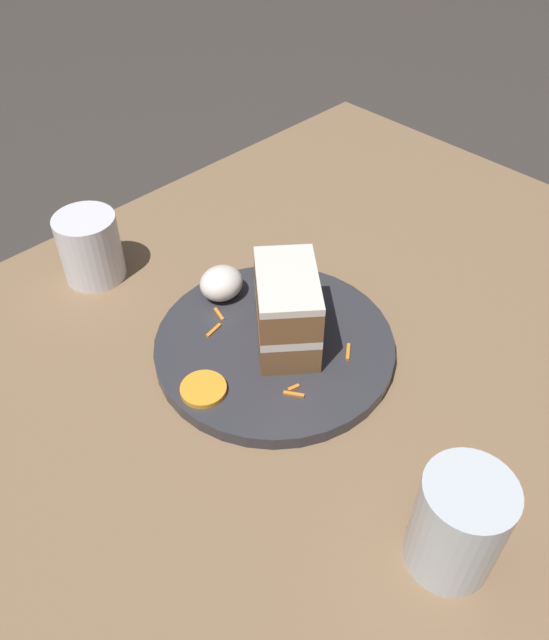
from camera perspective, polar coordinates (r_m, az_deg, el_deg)
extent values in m
plane|color=#38332D|center=(0.75, 0.03, -5.86)|extent=(6.00, 6.00, 0.00)
cube|color=#846647|center=(0.74, 0.03, -5.29)|extent=(1.22, 0.84, 0.02)
cylinder|color=#333338|center=(0.75, 0.00, -2.36)|extent=(0.29, 0.29, 0.02)
cube|color=brown|center=(0.73, 1.11, -0.71)|extent=(0.13, 0.13, 0.04)
cube|color=white|center=(0.71, 1.14, 0.72)|extent=(0.13, 0.13, 0.01)
cube|color=brown|center=(0.70, 1.17, 2.21)|extent=(0.13, 0.13, 0.04)
cube|color=white|center=(0.68, 1.20, 3.71)|extent=(0.13, 0.13, 0.01)
ellipsoid|color=white|center=(0.79, -4.88, 3.39)|extent=(0.06, 0.05, 0.04)
cylinder|color=orange|center=(0.69, -6.51, -6.29)|extent=(0.05, 0.05, 0.01)
cube|color=orange|center=(0.76, -5.58, -0.94)|extent=(0.03, 0.01, 0.00)
cube|color=orange|center=(0.78, -5.10, 0.53)|extent=(0.01, 0.02, 0.00)
cube|color=orange|center=(0.73, 6.74, -2.89)|extent=(0.02, 0.02, 0.00)
cube|color=orange|center=(0.69, 1.77, -6.20)|extent=(0.01, 0.01, 0.00)
cube|color=orange|center=(0.69, 1.77, -6.80)|extent=(0.02, 0.02, 0.00)
cylinder|color=silver|center=(0.58, 16.43, -17.48)|extent=(0.08, 0.08, 0.11)
cylinder|color=silver|center=(0.61, 15.72, -19.17)|extent=(0.07, 0.07, 0.04)
cylinder|color=white|center=(0.87, -16.49, 6.38)|extent=(0.08, 0.08, 0.09)
cylinder|color=#382314|center=(0.85, -17.02, 8.52)|extent=(0.07, 0.07, 0.01)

